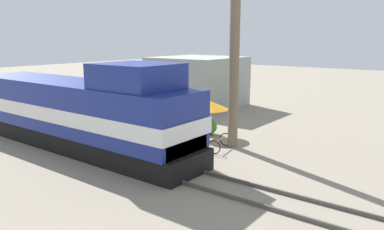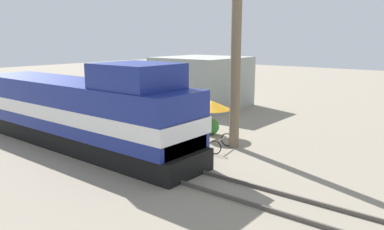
{
  "view_description": "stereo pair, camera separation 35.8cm",
  "coord_description": "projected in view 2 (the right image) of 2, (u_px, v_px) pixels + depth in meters",
  "views": [
    {
      "loc": [
        -11.29,
        -12.56,
        5.53
      ],
      "look_at": [
        1.2,
        -3.06,
        2.29
      ],
      "focal_mm": 35.0,
      "sensor_mm": 36.0,
      "label": 1
    },
    {
      "loc": [
        -11.07,
        -12.84,
        5.53
      ],
      "look_at": [
        1.2,
        -3.06,
        2.29
      ],
      "focal_mm": 35.0,
      "sensor_mm": 36.0,
      "label": 2
    }
  ],
  "objects": [
    {
      "name": "locomotive",
      "position": [
        82.0,
        112.0,
        18.97
      ],
      "size": [
        3.14,
        15.32,
        4.48
      ],
      "color": "black",
      "rests_on": "ground_plane"
    },
    {
      "name": "billboard_sign",
      "position": [
        151.0,
        90.0,
        23.12
      ],
      "size": [
        2.23,
        0.12,
        3.13
      ],
      "color": "#595959",
      "rests_on": "ground_plane"
    },
    {
      "name": "bicycle_spare",
      "position": [
        221.0,
        143.0,
        18.77
      ],
      "size": [
        1.73,
        0.99,
        0.68
      ],
      "rotation": [
        0.0,
        0.0,
        -1.37
      ],
      "color": "black",
      "rests_on": "ground_plane"
    },
    {
      "name": "person_bystander",
      "position": [
        162.0,
        127.0,
        20.14
      ],
      "size": [
        0.34,
        0.34,
        1.55
      ],
      "color": "#2D3347",
      "rests_on": "ground_plane"
    },
    {
      "name": "utility_pole",
      "position": [
        236.0,
        35.0,
        18.21
      ],
      "size": [
        1.8,
        0.51,
        11.3
      ],
      "color": "#726047",
      "rests_on": "ground_plane"
    },
    {
      "name": "rail_near",
      "position": [
        113.0,
        161.0,
        16.87
      ],
      "size": [
        0.08,
        33.69,
        0.15
      ],
      "primitive_type": "cube",
      "color": "#4C4742",
      "rests_on": "ground_plane"
    },
    {
      "name": "vendor_umbrella",
      "position": [
        212.0,
        105.0,
        21.23
      ],
      "size": [
        2.2,
        2.2,
        2.05
      ],
      "color": "#4C4C4C",
      "rests_on": "ground_plane"
    },
    {
      "name": "building_block_distant",
      "position": [
        202.0,
        82.0,
        30.66
      ],
      "size": [
        6.42,
        6.23,
        4.02
      ],
      "primitive_type": "cube",
      "color": "#999E93",
      "rests_on": "ground_plane"
    },
    {
      "name": "bicycle",
      "position": [
        165.0,
        129.0,
        21.55
      ],
      "size": [
        1.26,
        1.92,
        0.73
      ],
      "rotation": [
        0.0,
        0.0,
        0.32
      ],
      "color": "black",
      "rests_on": "ground_plane"
    },
    {
      "name": "rail_far",
      "position": [
        136.0,
        154.0,
        17.97
      ],
      "size": [
        0.08,
        33.69,
        0.15
      ],
      "primitive_type": "cube",
      "color": "#4C4742",
      "rests_on": "ground_plane"
    },
    {
      "name": "shrub_cluster",
      "position": [
        211.0,
        127.0,
        21.81
      ],
      "size": [
        0.93,
        0.93,
        0.93
      ],
      "primitive_type": "sphere",
      "color": "#388C38",
      "rests_on": "ground_plane"
    },
    {
      "name": "ground_plane",
      "position": [
        125.0,
        159.0,
        17.43
      ],
      "size": [
        120.0,
        120.0,
        0.0
      ],
      "primitive_type": "plane",
      "color": "gray"
    }
  ]
}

